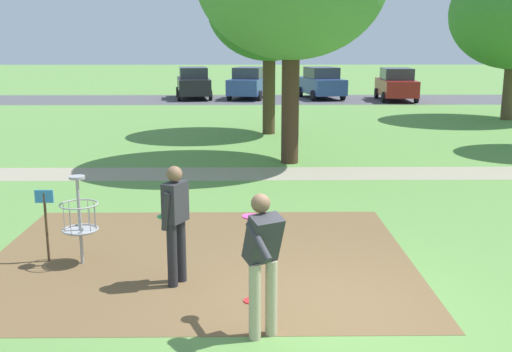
{
  "coord_description": "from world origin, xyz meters",
  "views": [
    {
      "loc": [
        -1.03,
        -7.11,
        3.38
      ],
      "look_at": [
        -0.9,
        3.43,
        1.0
      ],
      "focal_mm": 42.23,
      "sensor_mm": 36.0,
      "label": 1
    }
  ],
  "objects": [
    {
      "name": "frisbee_far_left",
      "position": [
        -3.95,
        3.45,
        0.01
      ],
      "size": [
        0.23,
        0.23,
        0.02
      ],
      "primitive_type": "cylinder",
      "color": "gold",
      "rests_on": "ground"
    },
    {
      "name": "parked_car_center_left",
      "position": [
        -0.97,
        28.84,
        0.92
      ],
      "size": [
        2.7,
        4.5,
        1.84
      ],
      "color": "#2D4784",
      "rests_on": "ground"
    },
    {
      "name": "parked_car_rightmost",
      "position": [
        7.45,
        27.55,
        0.92
      ],
      "size": [
        2.14,
        4.29,
        1.84
      ],
      "color": "maroon",
      "rests_on": "ground"
    },
    {
      "name": "dirt_tee_pad",
      "position": [
        -1.79,
        1.93,
        0.0
      ],
      "size": [
        6.62,
        5.21,
        0.01
      ],
      "primitive_type": "cube",
      "color": "brown",
      "rests_on": "ground"
    },
    {
      "name": "player_waiting_left",
      "position": [
        -0.87,
        -0.65,
        0.99
      ],
      "size": [
        0.5,
        1.16,
        1.71
      ],
      "color": "tan",
      "rests_on": "ground"
    },
    {
      "name": "disc_golf_basket",
      "position": [
        -3.67,
        1.75,
        0.75
      ],
      "size": [
        0.98,
        0.58,
        1.39
      ],
      "color": "#9E9EA3",
      "rests_on": "ground"
    },
    {
      "name": "player_foreground_watching",
      "position": [
        -2.05,
        0.92,
        0.97
      ],
      "size": [
        0.45,
        0.49,
        1.71
      ],
      "color": "#232328",
      "rests_on": "ground"
    },
    {
      "name": "parking_lot_strip",
      "position": [
        0.0,
        28.19,
        0.0
      ],
      "size": [
        36.0,
        6.0,
        0.01
      ],
      "primitive_type": "cube",
      "color": "#4C4C51",
      "rests_on": "ground"
    },
    {
      "name": "gravel_path",
      "position": [
        0.0,
        8.14,
        0.0
      ],
      "size": [
        40.0,
        1.58,
        0.0
      ],
      "primitive_type": "cube",
      "color": "gray",
      "rests_on": "ground"
    },
    {
      "name": "ground_plane",
      "position": [
        0.0,
        0.0,
        0.0
      ],
      "size": [
        160.0,
        160.0,
        0.0
      ],
      "primitive_type": "plane",
      "color": "#5B8942"
    },
    {
      "name": "parked_car_center_right",
      "position": [
        3.29,
        28.84,
        0.92
      ],
      "size": [
        2.6,
        4.48,
        1.84
      ],
      "color": "#2D4784",
      "rests_on": "ground"
    },
    {
      "name": "frisbee_mid_grass",
      "position": [
        -1.0,
        0.3,
        0.01
      ],
      "size": [
        0.2,
        0.2,
        0.02
      ],
      "primitive_type": "cylinder",
      "color": "red",
      "rests_on": "ground"
    },
    {
      "name": "tree_mid_center",
      "position": [
        -0.28,
        15.01,
        4.52
      ],
      "size": [
        4.45,
        4.45,
        6.43
      ],
      "color": "#4C3823",
      "rests_on": "ground"
    },
    {
      "name": "parked_car_leftmost",
      "position": [
        -4.29,
        28.85,
        0.92
      ],
      "size": [
        2.41,
        4.41,
        1.84
      ],
      "color": "black",
      "rests_on": "ground"
    }
  ]
}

